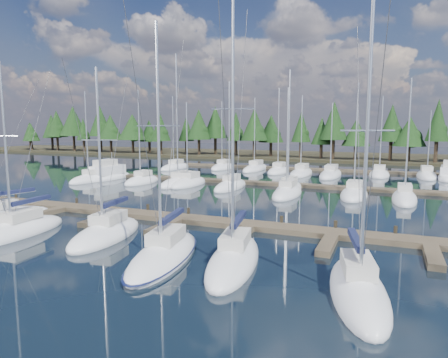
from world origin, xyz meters
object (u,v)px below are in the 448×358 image
at_px(main_dock, 179,220).
at_px(front_sailboat_6, 358,290).
at_px(front_sailboat_2, 17,231).
at_px(front_sailboat_4, 164,255).
at_px(front_sailboat_5, 234,259).
at_px(motor_yacht_left, 108,176).
at_px(front_sailboat_3, 106,234).

bearing_deg(main_dock, front_sailboat_6, -32.53).
height_order(front_sailboat_2, front_sailboat_6, front_sailboat_6).
relative_size(front_sailboat_4, front_sailboat_6, 1.03).
height_order(front_sailboat_5, motor_yacht_left, front_sailboat_5).
distance_m(main_dock, front_sailboat_5, 10.61).
height_order(front_sailboat_4, motor_yacht_left, front_sailboat_4).
height_order(main_dock, front_sailboat_2, front_sailboat_2).
relative_size(front_sailboat_2, front_sailboat_4, 0.91).
bearing_deg(main_dock, motor_yacht_left, 139.29).
distance_m(front_sailboat_2, motor_yacht_left, 30.41).
distance_m(main_dock, front_sailboat_6, 17.02).
distance_m(front_sailboat_6, motor_yacht_left, 46.78).
xyz_separation_m(main_dock, front_sailboat_2, (-8.87, -7.64, 0.08)).
height_order(front_sailboat_4, front_sailboat_5, front_sailboat_5).
bearing_deg(front_sailboat_3, front_sailboat_5, -9.25).
relative_size(main_dock, front_sailboat_5, 2.82).
relative_size(front_sailboat_4, motor_yacht_left, 1.45).
bearing_deg(front_sailboat_6, front_sailboat_3, 168.59).
bearing_deg(front_sailboat_3, main_dock, 66.05).
distance_m(front_sailboat_3, front_sailboat_6, 17.25).
height_order(front_sailboat_2, front_sailboat_5, front_sailboat_5).
bearing_deg(front_sailboat_6, main_dock, 147.47).
relative_size(main_dock, motor_yacht_left, 4.57).
height_order(main_dock, front_sailboat_4, front_sailboat_4).
distance_m(front_sailboat_2, front_sailboat_4, 12.46).
distance_m(front_sailboat_4, front_sailboat_6, 10.82).
bearing_deg(front_sailboat_2, front_sailboat_3, 16.67).
height_order(front_sailboat_3, front_sailboat_4, front_sailboat_4).
height_order(front_sailboat_4, front_sailboat_6, front_sailboat_4).
height_order(main_dock, motor_yacht_left, motor_yacht_left).
height_order(front_sailboat_3, front_sailboat_6, front_sailboat_6).
bearing_deg(front_sailboat_4, front_sailboat_6, -5.08).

